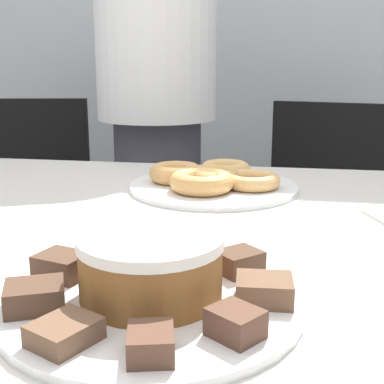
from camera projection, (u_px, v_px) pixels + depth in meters
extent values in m
cube|color=silver|center=(149.00, 243.00, 0.82)|extent=(1.68, 1.10, 0.03)
cylinder|color=#383842|center=(159.00, 248.00, 1.76)|extent=(0.27, 0.27, 0.85)
cylinder|color=white|center=(155.00, 4.00, 1.57)|extent=(0.36, 0.36, 0.67)
cylinder|color=black|center=(36.00, 338.00, 2.01)|extent=(0.44, 0.44, 0.01)
cylinder|color=#262626|center=(32.00, 286.00, 1.96)|extent=(0.06, 0.06, 0.41)
cube|color=black|center=(27.00, 227.00, 1.91)|extent=(0.52, 0.52, 0.04)
cube|color=black|center=(37.00, 154.00, 2.05)|extent=(0.39, 0.11, 0.42)
cylinder|color=black|center=(307.00, 363.00, 1.85)|extent=(0.44, 0.44, 0.01)
cylinder|color=#262626|center=(310.00, 306.00, 1.80)|extent=(0.06, 0.06, 0.41)
cube|color=black|center=(314.00, 243.00, 1.74)|extent=(0.53, 0.53, 0.04)
cube|color=black|center=(328.00, 163.00, 1.87)|extent=(0.39, 0.12, 0.42)
cylinder|color=white|center=(152.00, 300.00, 0.58)|extent=(0.33, 0.33, 0.01)
cylinder|color=white|center=(214.00, 187.00, 1.08)|extent=(0.34, 0.34, 0.01)
cylinder|color=brown|center=(151.00, 271.00, 0.57)|extent=(0.15, 0.15, 0.06)
cylinder|color=white|center=(150.00, 241.00, 0.56)|extent=(0.16, 0.16, 0.01)
cube|color=#513828|center=(35.00, 296.00, 0.54)|extent=(0.07, 0.07, 0.03)
cube|color=brown|center=(64.00, 332.00, 0.48)|extent=(0.07, 0.07, 0.02)
cube|color=brown|center=(151.00, 343.00, 0.46)|extent=(0.05, 0.05, 0.02)
cube|color=brown|center=(235.00, 323.00, 0.49)|extent=(0.06, 0.06, 0.03)
cube|color=brown|center=(264.00, 290.00, 0.56)|extent=(0.06, 0.05, 0.03)
cube|color=#513828|center=(239.00, 262.00, 0.64)|extent=(0.07, 0.07, 0.03)
cube|color=#513828|center=(184.00, 249.00, 0.68)|extent=(0.05, 0.06, 0.02)
cube|color=#513828|center=(119.00, 251.00, 0.68)|extent=(0.06, 0.07, 0.02)
cube|color=#513828|center=(62.00, 265.00, 0.62)|extent=(0.07, 0.06, 0.03)
torus|color=tan|center=(214.00, 177.00, 1.08)|extent=(0.11, 0.11, 0.03)
torus|color=#E5AD66|center=(252.00, 180.00, 1.06)|extent=(0.11, 0.11, 0.03)
torus|color=#E5AD66|center=(225.00, 169.00, 1.16)|extent=(0.11, 0.11, 0.03)
torus|color=tan|center=(176.00, 173.00, 1.11)|extent=(0.11, 0.11, 0.04)
torus|color=tan|center=(202.00, 182.00, 1.02)|extent=(0.12, 0.12, 0.04)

